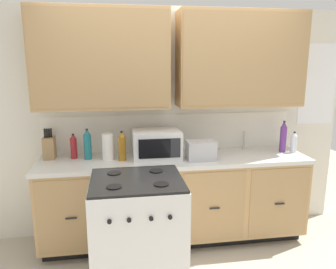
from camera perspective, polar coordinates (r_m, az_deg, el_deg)
The scene contains 14 objects.
ground_plane at distance 3.49m, azimuth 2.05°, elevation -20.02°, with size 8.00×8.00×0.00m, color #B2A893.
wall_unit at distance 3.43m, azimuth 0.72°, elevation 8.71°, with size 3.89×0.40×2.42m.
counter_run at distance 3.52m, azimuth 1.22°, elevation -10.96°, with size 2.72×0.64×0.92m.
stove_range at distance 2.92m, azimuth -5.22°, elevation -16.32°, with size 0.76×0.68×0.95m.
microwave at distance 3.35m, azimuth -2.00°, elevation -1.64°, with size 0.48×0.37×0.28m.
toaster at distance 3.29m, azimuth 5.72°, elevation -2.74°, with size 0.28×0.18×0.19m.
knife_block at distance 3.52m, azimuth -19.75°, elevation -2.11°, with size 0.11×0.14×0.31m.
sink_faucet at distance 3.76m, azimuth 12.94°, elevation -0.99°, with size 0.02×0.02×0.20m, color #B2B5BA.
paper_towel_roll at distance 3.33m, azimuth -10.29°, elevation -2.10°, with size 0.12×0.12×0.26m, color white.
bottle_red at distance 3.45m, azimuth -15.93°, elevation -1.97°, with size 0.07×0.07×0.25m.
bottle_clear at distance 3.79m, azimuth 20.84°, elevation -1.25°, with size 0.07×0.07×0.23m.
bottle_teal at distance 3.38m, azimuth -13.69°, elevation -1.66°, with size 0.07×0.07×0.31m.
bottle_amber at distance 3.27m, azimuth -7.91°, elevation -2.01°, with size 0.07×0.07×0.30m.
bottle_violet at distance 3.75m, azimuth 19.21°, elevation -0.39°, with size 0.07×0.07×0.34m.
Camera 1 is at (-0.57, -2.88, 1.88)m, focal length 35.42 mm.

